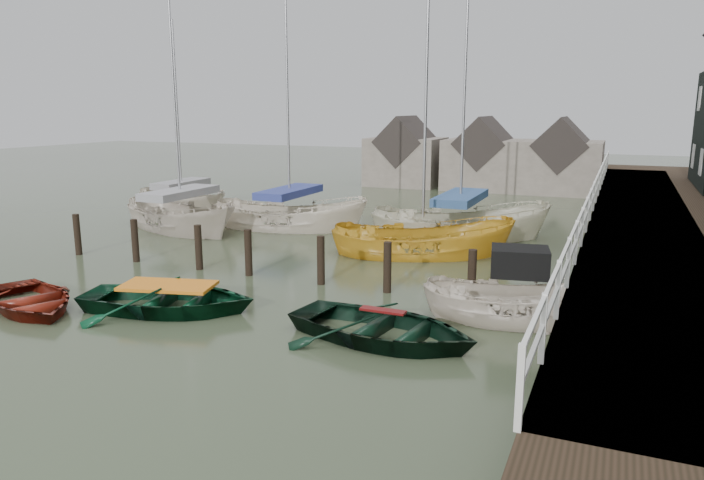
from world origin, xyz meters
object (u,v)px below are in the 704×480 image
at_px(rowboat_dkgreen, 383,341).
at_px(sailboat_c, 422,254).
at_px(sailboat_d, 459,236).
at_px(rowboat_red, 31,309).
at_px(motorboat, 515,319).
at_px(rowboat_green, 170,311).
at_px(sailboat_a, 182,228).
at_px(sailboat_e, 183,210).
at_px(sailboat_b, 290,227).

height_order(rowboat_dkgreen, sailboat_c, sailboat_c).
bearing_deg(sailboat_d, rowboat_red, 129.44).
distance_m(rowboat_dkgreen, motorboat, 3.37).
height_order(rowboat_green, sailboat_d, sailboat_d).
bearing_deg(sailboat_c, sailboat_a, 66.18).
xyz_separation_m(rowboat_green, sailboat_a, (-6.40, 8.60, 0.06)).
bearing_deg(motorboat, rowboat_red, 97.99).
bearing_deg(sailboat_a, sailboat_e, 57.67).
xyz_separation_m(rowboat_dkgreen, sailboat_c, (-1.58, 8.05, 0.01)).
height_order(rowboat_green, sailboat_b, sailboat_b).
relative_size(rowboat_red, sailboat_a, 0.33).
height_order(sailboat_a, sailboat_c, sailboat_a).
xyz_separation_m(sailboat_d, sailboat_e, (-13.79, 0.88, 0.00)).
height_order(rowboat_red, sailboat_b, sailboat_b).
distance_m(rowboat_red, sailboat_c, 11.95).
distance_m(rowboat_dkgreen, sailboat_b, 13.20).
bearing_deg(rowboat_green, rowboat_dkgreen, -102.63).
relative_size(rowboat_red, motorboat, 0.79).
distance_m(motorboat, sailboat_a, 15.63).
distance_m(sailboat_a, sailboat_d, 11.24).
xyz_separation_m(rowboat_green, rowboat_dkgreen, (5.56, 0.20, 0.00)).
bearing_deg(rowboat_green, sailboat_e, 22.27).
height_order(sailboat_b, sailboat_d, sailboat_d).
bearing_deg(sailboat_c, motorboat, -166.78).
bearing_deg(sailboat_e, sailboat_a, -128.95).
distance_m(rowboat_red, sailboat_e, 14.95).
bearing_deg(rowboat_green, sailboat_a, 21.94).
height_order(rowboat_dkgreen, motorboat, motorboat).
relative_size(rowboat_green, rowboat_dkgreen, 1.02).
distance_m(rowboat_green, sailboat_b, 10.95).
relative_size(sailboat_c, sailboat_e, 1.07).
xyz_separation_m(rowboat_green, sailboat_b, (-2.48, 10.67, 0.06)).
distance_m(sailboat_a, sailboat_b, 4.43).
bearing_deg(rowboat_dkgreen, motorboat, -38.22).
relative_size(rowboat_green, sailboat_b, 0.39).
height_order(sailboat_b, sailboat_e, sailboat_b).
distance_m(rowboat_dkgreen, sailboat_e, 19.25).
bearing_deg(sailboat_d, rowboat_dkgreen, 166.12).
bearing_deg(rowboat_dkgreen, sailboat_d, 13.85).
height_order(rowboat_red, motorboat, motorboat).
bearing_deg(sailboat_e, rowboat_green, -129.70).
bearing_deg(sailboat_b, sailboat_e, 65.79).
relative_size(motorboat, sailboat_a, 0.41).
height_order(rowboat_dkgreen, sailboat_d, sailboat_d).
distance_m(sailboat_b, sailboat_c, 6.89).
bearing_deg(rowboat_green, sailboat_b, -1.60).
distance_m(motorboat, sailboat_c, 7.00).
height_order(sailboat_b, sailboat_c, sailboat_b).
height_order(rowboat_red, sailboat_d, sailboat_d).
bearing_deg(sailboat_a, rowboat_dkgreen, -105.15).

